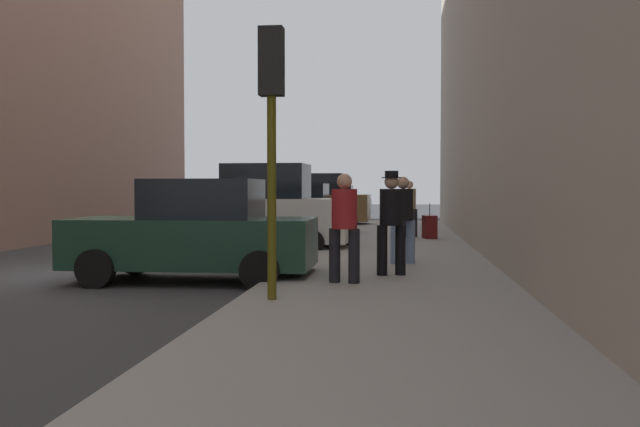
{
  "coord_description": "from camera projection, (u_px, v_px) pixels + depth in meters",
  "views": [
    {
      "loc": [
        6.2,
        -12.91,
        1.63
      ],
      "look_at": [
        4.12,
        5.42,
        0.98
      ],
      "focal_mm": 40.0,
      "sensor_mm": 36.0,
      "label": 1
    }
  ],
  "objects": [
    {
      "name": "pedestrian_in_jeans",
      "position": [
        403.0,
        215.0,
        13.99
      ],
      "size": [
        0.53,
        0.5,
        1.71
      ],
      "color": "#728CB2",
      "rests_on": "sidewalk"
    },
    {
      "name": "parked_white_van",
      "position": [
        261.0,
        212.0,
        18.21
      ],
      "size": [
        4.64,
        2.13,
        2.25
      ],
      "color": "silver",
      "rests_on": "ground_plane"
    },
    {
      "name": "fire_hydrant",
      "position": [
        337.0,
        229.0,
        19.73
      ],
      "size": [
        0.42,
        0.22,
        0.7
      ],
      "color": "red",
      "rests_on": "sidewalk"
    },
    {
      "name": "parked_blue_sedan",
      "position": [
        294.0,
        212.0,
        23.81
      ],
      "size": [
        4.25,
        2.15,
        1.79
      ],
      "color": "navy",
      "rests_on": "ground_plane"
    },
    {
      "name": "parked_silver_sedan",
      "position": [
        331.0,
        204.0,
        36.5
      ],
      "size": [
        4.23,
        2.11,
        1.79
      ],
      "color": "#B7BABF",
      "rests_on": "ground_plane"
    },
    {
      "name": "pedestrian_with_fedora",
      "position": [
        391.0,
        217.0,
        12.1
      ],
      "size": [
        0.53,
        0.49,
        1.78
      ],
      "color": "black",
      "rests_on": "sidewalk"
    },
    {
      "name": "traffic_light",
      "position": [
        272.0,
        103.0,
        9.4
      ],
      "size": [
        0.32,
        0.32,
        3.6
      ],
      "color": "#514C0F",
      "rests_on": "sidewalk"
    },
    {
      "name": "parked_bronze_suv",
      "position": [
        316.0,
        203.0,
        29.93
      ],
      "size": [
        4.65,
        2.16,
        2.25
      ],
      "color": "brown",
      "rests_on": "ground_plane"
    },
    {
      "name": "rolling_suitcase",
      "position": [
        430.0,
        227.0,
        21.01
      ],
      "size": [
        0.44,
        0.61,
        1.04
      ],
      "color": "#591414",
      "rests_on": "sidewalk"
    },
    {
      "name": "parked_dark_green_sedan",
      "position": [
        195.0,
        233.0,
        12.38
      ],
      "size": [
        4.21,
        2.08,
        1.79
      ],
      "color": "#193828",
      "rests_on": "ground_plane"
    },
    {
      "name": "pedestrian_in_tan_coat",
      "position": [
        409.0,
        206.0,
        21.7
      ],
      "size": [
        0.53,
        0.48,
        1.71
      ],
      "color": "black",
      "rests_on": "sidewalk"
    },
    {
      "name": "ground_plane",
      "position": [
        74.0,
        274.0,
        13.58
      ],
      "size": [
        120.0,
        120.0,
        0.0
      ],
      "primitive_type": "plane",
      "color": "#38383A"
    },
    {
      "name": "pedestrian_in_red_jacket",
      "position": [
        344.0,
        222.0,
        11.12
      ],
      "size": [
        0.53,
        0.49,
        1.71
      ],
      "color": "black",
      "rests_on": "sidewalk"
    },
    {
      "name": "sidewalk",
      "position": [
        389.0,
        274.0,
        12.9
      ],
      "size": [
        4.0,
        40.0,
        0.15
      ],
      "primitive_type": "cube",
      "color": "gray",
      "rests_on": "ground_plane"
    },
    {
      "name": "duffel_bag",
      "position": [
        346.0,
        239.0,
        18.76
      ],
      "size": [
        0.32,
        0.44,
        0.28
      ],
      "color": "black",
      "rests_on": "sidewalk"
    }
  ]
}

